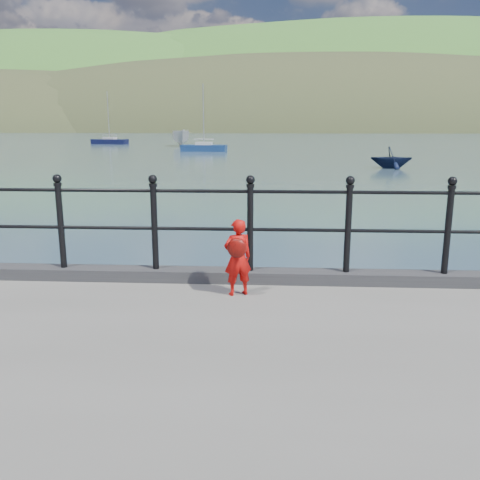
# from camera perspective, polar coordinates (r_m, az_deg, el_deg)

# --- Properties ---
(ground) EXTENTS (600.00, 600.00, 0.00)m
(ground) POSITION_cam_1_polar(r_m,az_deg,el_deg) (7.01, -3.88, -12.01)
(ground) COLOR #2D4251
(ground) RESTS_ON ground
(kerb) EXTENTS (60.00, 0.30, 0.15)m
(kerb) POSITION_cam_1_polar(r_m,az_deg,el_deg) (6.49, -4.19, -3.94)
(kerb) COLOR #28282B
(kerb) RESTS_ON quay
(railing) EXTENTS (18.11, 0.11, 1.20)m
(railing) POSITION_cam_1_polar(r_m,az_deg,el_deg) (6.31, -4.30, 2.58)
(railing) COLOR black
(railing) RESTS_ON kerb
(far_shore) EXTENTS (830.00, 200.00, 156.00)m
(far_shore) POSITION_cam_1_polar(r_m,az_deg,el_deg) (249.87, 12.02, 6.83)
(far_shore) COLOR #333A21
(far_shore) RESTS_ON ground
(child) EXTENTS (0.38, 0.35, 0.90)m
(child) POSITION_cam_1_polar(r_m,az_deg,el_deg) (5.84, -0.27, -1.88)
(child) COLOR red
(child) RESTS_ON quay
(launch_white) EXTENTS (3.53, 6.08, 2.21)m
(launch_white) POSITION_cam_1_polar(r_m,az_deg,el_deg) (68.55, -6.63, 11.34)
(launch_white) COLOR silver
(launch_white) RESTS_ON ground
(launch_navy) EXTENTS (2.72, 2.35, 1.43)m
(launch_navy) POSITION_cam_1_polar(r_m,az_deg,el_deg) (35.88, 16.64, 8.85)
(launch_navy) COLOR black
(launch_navy) RESTS_ON ground
(sailboat_port) EXTENTS (4.96, 1.97, 7.20)m
(sailboat_port) POSITION_cam_1_polar(r_m,az_deg,el_deg) (55.49, -4.07, 10.23)
(sailboat_port) COLOR navy
(sailboat_port) RESTS_ON ground
(sailboat_left) EXTENTS (5.49, 2.61, 7.61)m
(sailboat_left) POSITION_cam_1_polar(r_m,az_deg,el_deg) (77.39, -14.42, 10.63)
(sailboat_left) COLOR black
(sailboat_left) RESTS_ON ground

